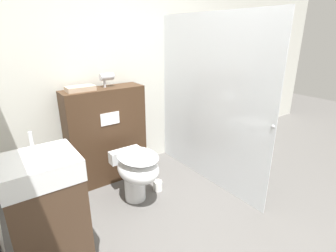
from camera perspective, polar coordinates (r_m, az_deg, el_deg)
The scene contains 9 objects.
ground_plane at distance 2.57m, azimuth 13.49°, elevation -23.44°, with size 12.00×12.00×0.00m, color #565451.
wall_back at distance 3.38m, azimuth -9.18°, elevation 11.33°, with size 8.00×0.06×2.50m.
partition_panel at distance 3.21m, azimuth -13.26°, elevation -2.02°, with size 0.92×0.30×1.14m.
shower_glass at distance 3.04m, azimuth 8.81°, elevation 4.99°, with size 0.04×1.74×1.94m.
toilet at distance 2.79m, azimuth -6.88°, elevation -9.59°, with size 0.40×0.60×0.57m.
sink_vanity at distance 2.13m, azimuth -24.56°, elevation -18.06°, with size 0.48×0.43×1.12m.
hair_drier at distance 3.07m, azimuth -13.07°, elevation 10.36°, with size 0.18×0.08×0.16m.
folded_towel at distance 2.96m, azimuth -18.55°, elevation 7.75°, with size 0.29×0.17×0.05m.
spare_toilet_roll at distance 3.11m, azimuth -2.26°, elevation -12.84°, with size 0.10×0.10×0.11m.
Camera 1 is at (-1.50, -1.14, 1.74)m, focal length 28.00 mm.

